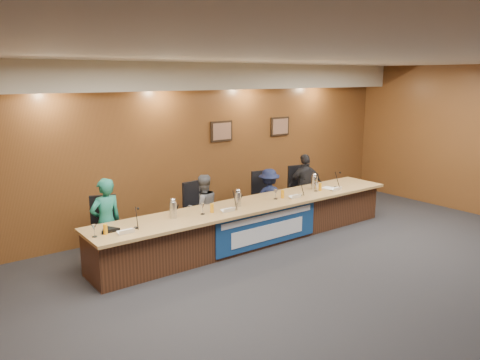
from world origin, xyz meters
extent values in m
plane|color=black|center=(0.00, 0.00, 0.00)|extent=(10.00, 10.00, 0.00)
cube|color=silver|center=(0.00, 0.00, 3.20)|extent=(10.00, 8.00, 0.04)
cube|color=brown|center=(0.00, 4.00, 1.60)|extent=(10.00, 0.04, 3.20)
cube|color=beige|center=(0.00, 3.75, 2.95)|extent=(10.00, 0.50, 0.50)
cube|color=#3D2113|center=(0.00, 2.40, 0.35)|extent=(6.00, 0.80, 0.70)
cube|color=#A47D49|center=(0.00, 2.35, 0.72)|extent=(6.10, 0.95, 0.05)
cube|color=navy|center=(0.00, 1.99, 0.38)|extent=(2.20, 0.02, 0.65)
cube|color=silver|center=(0.00, 1.97, 0.58)|extent=(2.00, 0.01, 0.10)
cube|color=silver|center=(0.00, 1.97, 0.30)|extent=(1.60, 0.01, 0.28)
cube|color=black|center=(0.40, 3.97, 1.85)|extent=(0.52, 0.04, 0.42)
cube|color=black|center=(2.00, 3.97, 1.85)|extent=(0.52, 0.04, 0.42)
imported|color=#186351|center=(-2.51, 2.96, 0.71)|extent=(0.55, 0.40, 1.42)
imported|color=#55555A|center=(-0.72, 2.96, 0.62)|extent=(0.66, 0.54, 1.25)
imported|color=black|center=(0.84, 2.96, 0.58)|extent=(0.86, 0.69, 1.17)
imported|color=black|center=(1.84, 2.96, 0.68)|extent=(0.86, 0.57, 1.36)
cube|color=black|center=(-2.51, 3.06, 0.48)|extent=(0.62, 0.62, 0.08)
cube|color=black|center=(-0.72, 3.06, 0.48)|extent=(0.53, 0.53, 0.08)
cube|color=black|center=(0.84, 3.06, 0.48)|extent=(0.58, 0.58, 0.08)
cube|color=black|center=(1.84, 3.06, 0.48)|extent=(0.57, 0.57, 0.08)
cube|color=white|center=(-2.53, 2.12, 0.80)|extent=(0.24, 0.08, 0.10)
cylinder|color=black|center=(-2.32, 2.28, 0.76)|extent=(0.07, 0.07, 0.02)
cylinder|color=orange|center=(-2.78, 2.30, 0.82)|extent=(0.06, 0.06, 0.15)
cylinder|color=silver|center=(-2.94, 2.28, 0.84)|extent=(0.08, 0.08, 0.18)
cube|color=white|center=(-0.72, 2.14, 0.80)|extent=(0.24, 0.08, 0.10)
cylinder|color=black|center=(-0.57, 2.23, 0.76)|extent=(0.07, 0.07, 0.02)
cylinder|color=orange|center=(-0.96, 2.30, 0.82)|extent=(0.06, 0.06, 0.15)
cylinder|color=silver|center=(-1.14, 2.30, 0.84)|extent=(0.08, 0.08, 0.18)
cube|color=white|center=(0.80, 2.13, 0.80)|extent=(0.24, 0.08, 0.10)
cylinder|color=black|center=(1.00, 2.24, 0.76)|extent=(0.07, 0.07, 0.02)
cylinder|color=orange|center=(0.61, 2.30, 0.82)|extent=(0.06, 0.06, 0.15)
cylinder|color=silver|center=(0.45, 2.32, 0.84)|extent=(0.08, 0.08, 0.18)
cube|color=white|center=(1.85, 2.07, 0.80)|extent=(0.24, 0.08, 0.10)
cylinder|color=black|center=(2.01, 2.26, 0.76)|extent=(0.07, 0.07, 0.02)
cylinder|color=orange|center=(1.58, 2.28, 0.82)|extent=(0.06, 0.06, 0.15)
cylinder|color=silver|center=(1.48, 2.30, 0.84)|extent=(0.08, 0.08, 0.18)
cylinder|color=silver|center=(-1.62, 2.42, 0.88)|extent=(0.12, 0.12, 0.26)
cylinder|color=silver|center=(-0.39, 2.34, 0.88)|extent=(0.12, 0.12, 0.25)
cylinder|color=silver|center=(1.59, 2.46, 0.88)|extent=(0.13, 0.13, 0.25)
cylinder|color=black|center=(-2.69, 2.39, 0.78)|extent=(0.32, 0.32, 0.05)
cube|color=white|center=(1.88, 2.30, 0.75)|extent=(0.26, 0.33, 0.01)
camera|label=1|loc=(-5.05, -3.92, 2.95)|focal=35.00mm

